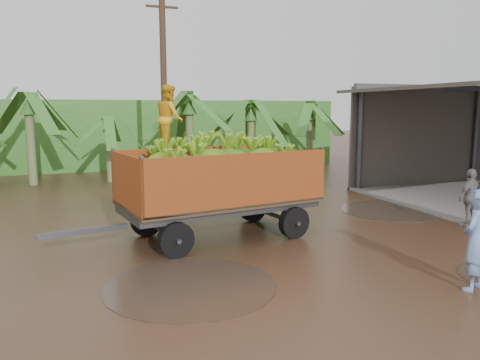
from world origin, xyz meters
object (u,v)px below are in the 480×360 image
at_px(banana_trailer, 218,181).
at_px(man_grey, 471,198).
at_px(utility_pole, 164,92).
at_px(man_blue, 476,240).

distance_m(banana_trailer, man_grey, 6.88).
height_order(banana_trailer, utility_pole, utility_pole).
height_order(man_grey, utility_pole, utility_pole).
bearing_deg(utility_pole, man_blue, -74.11).
xyz_separation_m(man_blue, man_grey, (3.45, 3.60, -0.12)).
relative_size(banana_trailer, man_blue, 3.67).
distance_m(man_blue, utility_pole, 12.67).
bearing_deg(man_grey, man_blue, 35.68).
distance_m(banana_trailer, man_blue, 5.80).
bearing_deg(man_grey, utility_pole, -60.93).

